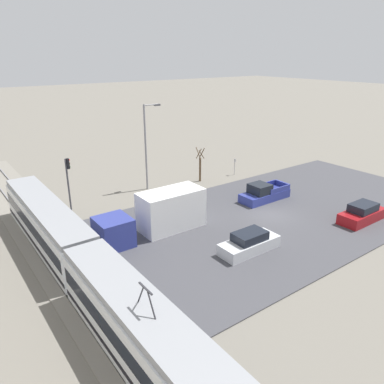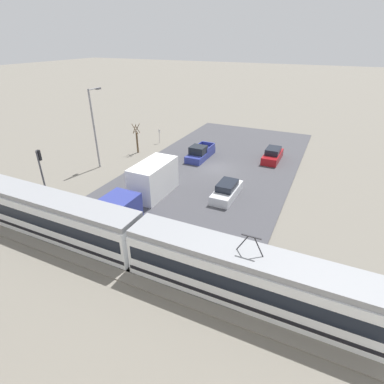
{
  "view_description": "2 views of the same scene",
  "coord_description": "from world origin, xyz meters",
  "views": [
    {
      "loc": [
        -20.79,
        23.97,
        13.78
      ],
      "look_at": [
        3.64,
        6.12,
        2.52
      ],
      "focal_mm": 35.0,
      "sensor_mm": 36.0,
      "label": 1
    },
    {
      "loc": [
        -11.51,
        30.84,
        13.93
      ],
      "look_at": [
        -1.35,
        9.34,
        1.55
      ],
      "focal_mm": 28.0,
      "sensor_mm": 36.0,
      "label": 2
    }
  ],
  "objects": [
    {
      "name": "ground_plane",
      "position": [
        0.0,
        0.0,
        0.0
      ],
      "size": [
        320.0,
        320.0,
        0.0
      ],
      "primitive_type": "plane",
      "color": "slate"
    },
    {
      "name": "road_surface",
      "position": [
        0.0,
        0.0,
        0.04
      ],
      "size": [
        17.83,
        37.92,
        0.08
      ],
      "color": "#424247",
      "rests_on": "ground"
    },
    {
      "name": "rail_bed",
      "position": [
        0.0,
        17.65,
        0.05
      ],
      "size": [
        67.55,
        4.4,
        0.22
      ],
      "color": "gray",
      "rests_on": "ground"
    },
    {
      "name": "light_rail_tram",
      "position": [
        -1.17,
        17.65,
        1.65
      ],
      "size": [
        30.13,
        2.61,
        4.38
      ],
      "color": "white",
      "rests_on": "ground"
    },
    {
      "name": "box_truck",
      "position": [
        3.08,
        9.91,
        1.58
      ],
      "size": [
        2.61,
        9.1,
        3.25
      ],
      "color": "navy",
      "rests_on": "ground"
    },
    {
      "name": "pickup_truck",
      "position": [
        2.95,
        -2.19,
        0.75
      ],
      "size": [
        2.02,
        5.31,
        1.77
      ],
      "color": "navy",
      "rests_on": "ground"
    },
    {
      "name": "sedan_car_0",
      "position": [
        -5.55,
        -5.39,
        0.74
      ],
      "size": [
        1.88,
        4.67,
        1.61
      ],
      "rotation": [
        0.0,
        0.0,
        3.14
      ],
      "color": "maroon",
      "rests_on": "ground"
    },
    {
      "name": "sedan_car_1",
      "position": [
        -3.59,
        6.2,
        0.71
      ],
      "size": [
        1.82,
        4.76,
        1.52
      ],
      "rotation": [
        0.0,
        0.0,
        3.14
      ],
      "color": "silver",
      "rests_on": "ground"
    },
    {
      "name": "traffic_light_pole",
      "position": [
        11.38,
        14.18,
        3.31
      ],
      "size": [
        0.28,
        0.47,
        5.09
      ],
      "color": "#47474C",
      "rests_on": "ground"
    },
    {
      "name": "street_tree",
      "position": [
        11.5,
        -0.75,
        1.79
      ],
      "size": [
        0.95,
        0.79,
        3.94
      ],
      "color": "brown",
      "rests_on": "ground"
    },
    {
      "name": "street_lamp_near_crossing",
      "position": [
        12.76,
        5.25,
        5.13
      ],
      "size": [
        0.36,
        1.95,
        8.99
      ],
      "color": "gray",
      "rests_on": "ground"
    },
    {
      "name": "no_parking_sign",
      "position": [
        10.95,
        -5.53,
        1.24
      ],
      "size": [
        0.32,
        0.08,
        2.01
      ],
      "color": "gray",
      "rests_on": "ground"
    }
  ]
}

